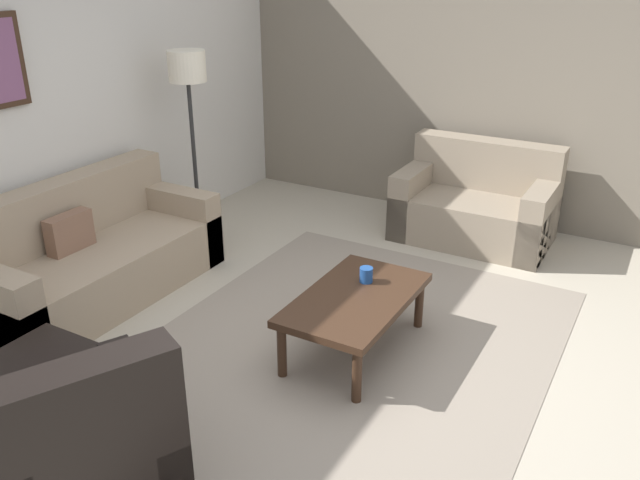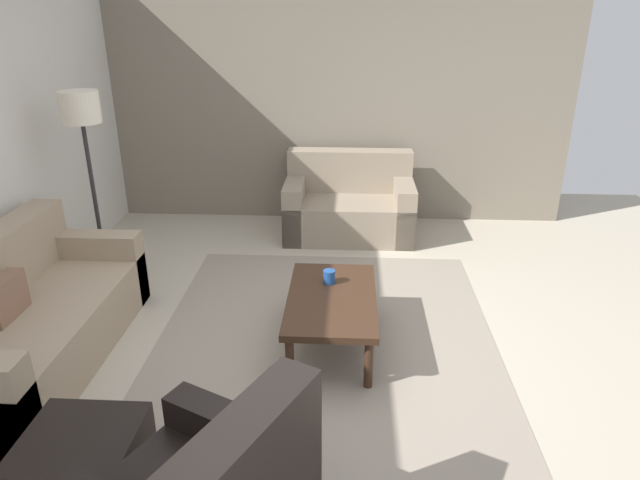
{
  "view_description": "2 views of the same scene",
  "coord_description": "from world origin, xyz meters",
  "px_view_note": "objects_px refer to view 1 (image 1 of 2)",
  "views": [
    {
      "loc": [
        -3.16,
        -1.67,
        2.43
      ],
      "look_at": [
        -0.1,
        0.07,
        0.88
      ],
      "focal_mm": 36.41,
      "sensor_mm": 36.0,
      "label": 1
    },
    {
      "loc": [
        -3.43,
        -0.15,
        2.35
      ],
      "look_at": [
        0.21,
        0.04,
        0.83
      ],
      "focal_mm": 31.69,
      "sensor_mm": 36.0,
      "label": 2
    }
  ],
  "objects_px": {
    "lamp_standing": "(189,86)",
    "couch_loveseat": "(477,206)",
    "ottoman": "(45,389)",
    "coffee_table": "(355,303)",
    "couch_main": "(87,259)",
    "armchair_leather": "(84,461)",
    "cup": "(366,275)"
  },
  "relations": [
    {
      "from": "armchair_leather",
      "to": "coffee_table",
      "type": "bearing_deg",
      "value": -13.77
    },
    {
      "from": "cup",
      "to": "armchair_leather",
      "type": "bearing_deg",
      "value": 168.32
    },
    {
      "from": "couch_main",
      "to": "coffee_table",
      "type": "height_order",
      "value": "couch_main"
    },
    {
      "from": "couch_main",
      "to": "lamp_standing",
      "type": "xyz_separation_m",
      "value": [
        1.28,
        -0.04,
        1.11
      ]
    },
    {
      "from": "couch_main",
      "to": "couch_loveseat",
      "type": "height_order",
      "value": "same"
    },
    {
      "from": "couch_main",
      "to": "armchair_leather",
      "type": "bearing_deg",
      "value": -132.51
    },
    {
      "from": "couch_loveseat",
      "to": "ottoman",
      "type": "bearing_deg",
      "value": 160.93
    },
    {
      "from": "ottoman",
      "to": "lamp_standing",
      "type": "height_order",
      "value": "lamp_standing"
    },
    {
      "from": "coffee_table",
      "to": "ottoman",
      "type": "bearing_deg",
      "value": 141.26
    },
    {
      "from": "ottoman",
      "to": "cup",
      "type": "height_order",
      "value": "cup"
    },
    {
      "from": "armchair_leather",
      "to": "coffee_table",
      "type": "relative_size",
      "value": 0.97
    },
    {
      "from": "couch_main",
      "to": "lamp_standing",
      "type": "relative_size",
      "value": 1.16
    },
    {
      "from": "lamp_standing",
      "to": "cup",
      "type": "bearing_deg",
      "value": -110.12
    },
    {
      "from": "coffee_table",
      "to": "cup",
      "type": "bearing_deg",
      "value": 7.5
    },
    {
      "from": "couch_main",
      "to": "cup",
      "type": "xyz_separation_m",
      "value": [
        0.52,
        -2.12,
        0.16
      ]
    },
    {
      "from": "cup",
      "to": "couch_main",
      "type": "bearing_deg",
      "value": 103.67
    },
    {
      "from": "couch_main",
      "to": "couch_loveseat",
      "type": "bearing_deg",
      "value": -41.06
    },
    {
      "from": "couch_main",
      "to": "cup",
      "type": "bearing_deg",
      "value": -76.33
    },
    {
      "from": "armchair_leather",
      "to": "lamp_standing",
      "type": "distance_m",
      "value": 3.46
    },
    {
      "from": "coffee_table",
      "to": "couch_main",
      "type": "bearing_deg",
      "value": 98.11
    },
    {
      "from": "couch_main",
      "to": "coffee_table",
      "type": "bearing_deg",
      "value": -81.89
    },
    {
      "from": "armchair_leather",
      "to": "cup",
      "type": "xyz_separation_m",
      "value": [
        2.07,
        -0.43,
        0.15
      ]
    },
    {
      "from": "lamp_standing",
      "to": "couch_loveseat",
      "type": "bearing_deg",
      "value": -59.36
    },
    {
      "from": "lamp_standing",
      "to": "couch_main",
      "type": "bearing_deg",
      "value": 178.26
    },
    {
      "from": "couch_loveseat",
      "to": "coffee_table",
      "type": "height_order",
      "value": "couch_loveseat"
    },
    {
      "from": "couch_main",
      "to": "lamp_standing",
      "type": "bearing_deg",
      "value": -1.74
    },
    {
      "from": "couch_loveseat",
      "to": "cup",
      "type": "height_order",
      "value": "couch_loveseat"
    },
    {
      "from": "ottoman",
      "to": "lamp_standing",
      "type": "distance_m",
      "value": 2.89
    },
    {
      "from": "couch_main",
      "to": "armchair_leather",
      "type": "xyz_separation_m",
      "value": [
        -1.55,
        -1.7,
        0.01
      ]
    },
    {
      "from": "armchair_leather",
      "to": "ottoman",
      "type": "height_order",
      "value": "armchair_leather"
    },
    {
      "from": "ottoman",
      "to": "coffee_table",
      "type": "height_order",
      "value": "coffee_table"
    },
    {
      "from": "armchair_leather",
      "to": "lamp_standing",
      "type": "bearing_deg",
      "value": 30.31
    }
  ]
}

